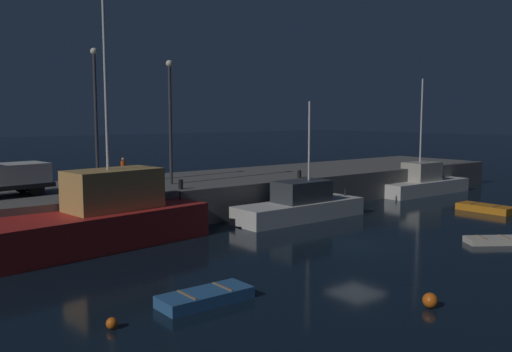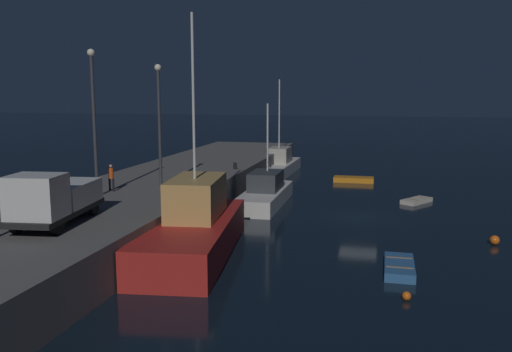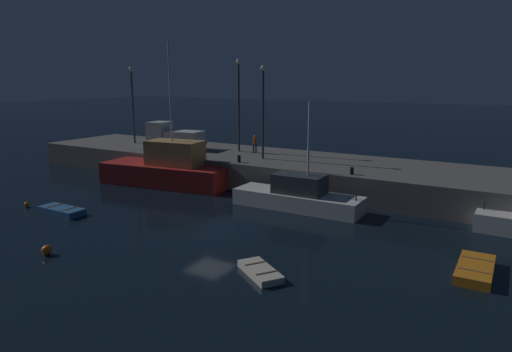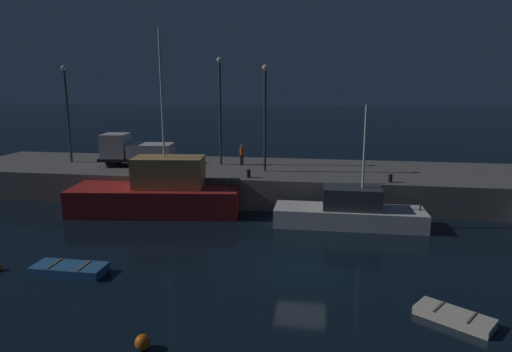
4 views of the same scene
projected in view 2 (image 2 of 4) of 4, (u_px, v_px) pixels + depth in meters
ground_plane at (359, 217)px, 36.06m from camera, size 320.00×320.00×0.00m
pier_quay at (163, 192)px, 39.14m from camera, size 57.21×9.67×2.21m
fishing_trawler_red at (265, 193)px, 40.04m from camera, size 9.28×2.71×7.53m
fishing_boat_blue at (280, 164)px, 55.83m from camera, size 9.49×2.92×9.66m
fishing_boat_white at (194, 228)px, 27.83m from camera, size 11.84×5.26×12.30m
dinghy_orange_near at (399, 267)px, 25.17m from camera, size 3.41×1.37×0.47m
rowboat_white_mid at (354, 179)px, 50.37m from camera, size 1.58×3.71×0.51m
dinghy_red_small at (416, 201)px, 40.84m from camera, size 2.93×2.52×0.37m
mooring_buoy_near at (407, 296)px, 21.67m from camera, size 0.37×0.37×0.37m
mooring_buoy_mid at (495, 240)px, 29.57m from camera, size 0.53×0.53×0.53m
lamp_post_east at (94, 112)px, 31.19m from camera, size 0.44×0.44×8.61m
lamp_post_central at (159, 116)px, 34.53m from camera, size 0.44×0.44×7.92m
utility_truck at (54, 198)px, 24.87m from camera, size 6.19×2.98×2.60m
dockworker at (111, 176)px, 33.49m from camera, size 0.39×0.43×1.69m
bollard_west at (235, 166)px, 43.21m from camera, size 0.28×0.28×0.53m
bollard_central at (267, 151)px, 54.46m from camera, size 0.28×0.28×0.50m
bollard_east at (194, 186)px, 33.83m from camera, size 0.28×0.28×0.58m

